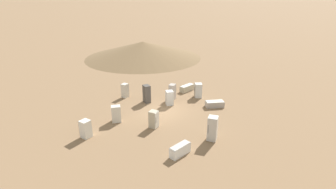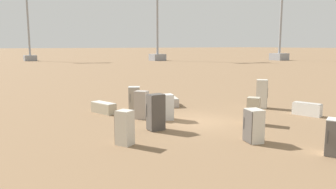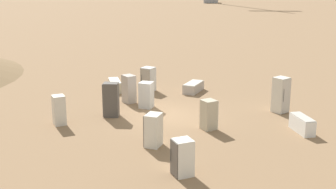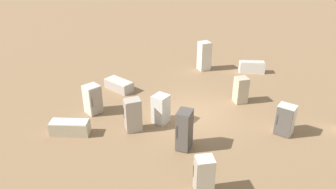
# 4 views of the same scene
# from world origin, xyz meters

# --- Properties ---
(ground_plane) EXTENTS (1000.00, 1000.00, 0.00)m
(ground_plane) POSITION_xyz_m (0.00, 0.00, 0.00)
(ground_plane) COLOR #846647
(power_pylon_0) EXTENTS (11.43, 3.92, 32.67)m
(power_pylon_0) POSITION_xyz_m (64.87, 48.86, 10.16)
(power_pylon_0) COLOR gray
(power_pylon_0) RESTS_ON ground_plane
(power_pylon_1) EXTENTS (10.60, 3.64, 30.29)m
(power_pylon_1) POSITION_xyz_m (34.36, 64.99, 9.42)
(power_pylon_1) COLOR gray
(power_pylon_1) RESTS_ON ground_plane
(power_pylon_2) EXTENTS (8.92, 3.06, 25.50)m
(power_pylon_2) POSITION_xyz_m (3.86, 81.12, 7.93)
(power_pylon_2) COLOR gray
(power_pylon_2) RESTS_ON ground_plane
(discarded_fridge_0) EXTENTS (0.82, 0.85, 1.49)m
(discarded_fridge_0) POSITION_xyz_m (-5.11, -1.93, 0.75)
(discarded_fridge_0) COLOR beige
(discarded_fridge_0) RESTS_ON ground_plane
(discarded_fridge_1) EXTENTS (1.00, 1.72, 0.77)m
(discarded_fridge_1) POSITION_xyz_m (6.71, -2.22, 0.38)
(discarded_fridge_1) COLOR white
(discarded_fridge_1) RESTS_ON ground_plane
(discarded_fridge_2) EXTENTS (1.35, 1.93, 0.59)m
(discarded_fridge_2) POSITION_xyz_m (1.44, 4.87, 0.29)
(discarded_fridge_2) COLOR #A89E93
(discarded_fridge_2) RESTS_ON ground_plane
(discarded_fridge_3) EXTENTS (0.84, 0.86, 1.46)m
(discarded_fridge_3) POSITION_xyz_m (-1.11, 1.25, 0.73)
(discarded_fridge_3) COLOR silver
(discarded_fridge_3) RESTS_ON ground_plane
(discarded_fridge_4) EXTENTS (0.98, 0.99, 1.52)m
(discarded_fridge_4) POSITION_xyz_m (-1.42, 4.86, 0.76)
(discarded_fridge_4) COLOR silver
(discarded_fridge_4) RESTS_ON ground_plane
(discarded_fridge_5) EXTENTS (0.91, 0.94, 1.62)m
(discarded_fridge_5) POSITION_xyz_m (-2.24, 2.20, 0.81)
(discarded_fridge_5) COLOR #A89E93
(discarded_fridge_5) RESTS_ON ground_plane
(discarded_fridge_6) EXTENTS (1.00, 1.01, 1.92)m
(discarded_fridge_6) POSITION_xyz_m (6.19, 0.91, 0.96)
(discarded_fridge_6) COLOR beige
(discarded_fridge_6) RESTS_ON ground_plane
(discarded_fridge_7) EXTENTS (1.14, 1.91, 0.68)m
(discarded_fridge_7) POSITION_xyz_m (-3.55, 4.82, 0.34)
(discarded_fridge_7) COLOR #B2A88E
(discarded_fridge_7) RESTS_ON ground_plane
(discarded_fridge_8) EXTENTS (0.81, 0.59, 1.81)m
(discarded_fridge_8) POSITION_xyz_m (-2.77, -0.47, 0.91)
(discarded_fridge_8) COLOR #4C4742
(discarded_fridge_8) RESTS_ON ground_plane
(discarded_fridge_9) EXTENTS (0.90, 0.89, 1.46)m
(discarded_fridge_9) POSITION_xyz_m (2.30, -2.12, 0.73)
(discarded_fridge_9) COLOR #B2A88E
(discarded_fridge_9) RESTS_ON ground_plane
(discarded_fridge_10) EXTENTS (0.82, 0.91, 1.47)m
(discarded_fridge_10) POSITION_xyz_m (-0.15, -4.51, 0.73)
(discarded_fridge_10) COLOR beige
(discarded_fridge_10) RESTS_ON ground_plane
(discarded_fridge_11) EXTENTS (0.94, 0.92, 1.42)m
(discarded_fridge_11) POSITION_xyz_m (1.24, -7.40, 0.71)
(discarded_fridge_11) COLOR silver
(discarded_fridge_11) RESTS_ON ground_plane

